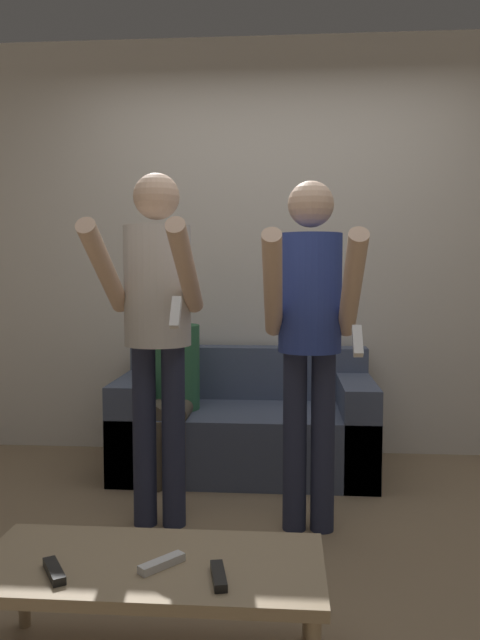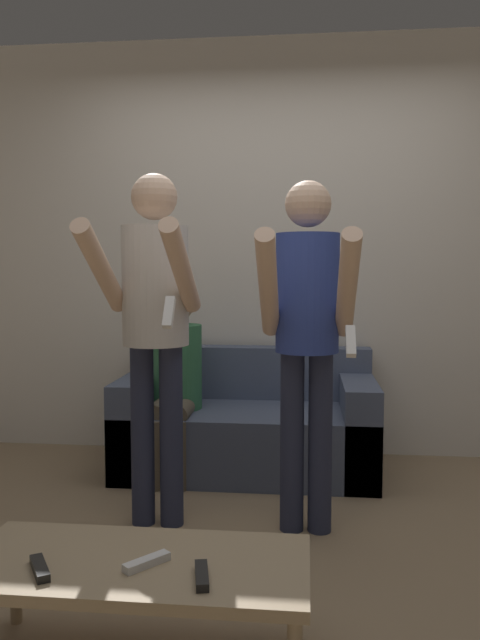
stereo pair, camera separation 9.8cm
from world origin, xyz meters
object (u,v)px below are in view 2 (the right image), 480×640
object	(u,v)px
person_seated	(175,374)
person_standing_right	(307,321)
remote_near	(40,568)
coffee_table	(136,571)
couch	(248,427)
person_standing_left	(154,310)
remote_mid	(202,575)
remote_far	(147,562)

from	to	relation	value
person_seated	person_standing_right	bearing A→B (deg)	-44.32
person_standing_right	remote_near	distance (m)	1.52
person_seated	coffee_table	distance (m)	1.83
coffee_table	couch	bearing A→B (deg)	85.35
person_standing_left	person_standing_right	world-z (taller)	person_standing_left
person_seated	remote_near	distance (m)	1.91
coffee_table	remote_near	distance (m)	0.28
person_seated	remote_near	size ratio (longest dim) A/B	7.67
person_standing_right	coffee_table	distance (m)	1.34
couch	remote_near	size ratio (longest dim) A/B	10.38
person_standing_left	remote_mid	xyz separation A→B (m)	(0.41, -1.14, -0.67)
person_seated	coffee_table	xyz separation A→B (m)	(0.26, -1.79, -0.30)
couch	remote_mid	xyz separation A→B (m)	(0.06, -2.03, 0.10)
coffee_table	person_standing_left	bearing A→B (deg)	100.51
person_standing_right	remote_far	distance (m)	1.33
person_seated	remote_mid	world-z (taller)	person_seated
person_seated	remote_far	distance (m)	1.87
person_standing_right	remote_near	xyz separation A→B (m)	(-0.76, -1.15, -0.63)
person_standing_right	coffee_table	size ratio (longest dim) A/B	1.54
person_standing_right	remote_far	size ratio (longest dim) A/B	11.79
coffee_table	remote_far	distance (m)	0.07
couch	person_seated	bearing A→B (deg)	-161.25
person_standing_right	remote_far	xyz separation A→B (m)	(-0.47, -1.08, -0.63)
person_standing_left	remote_far	size ratio (longest dim) A/B	12.11
couch	person_standing_left	world-z (taller)	person_standing_left
person_standing_left	remote_mid	distance (m)	1.39
remote_near	person_standing_left	bearing A→B (deg)	86.98
couch	person_standing_left	bearing A→B (deg)	-111.55
coffee_table	remote_far	size ratio (longest dim) A/B	7.64
remote_near	couch	bearing A→B (deg)	78.59
person_standing_left	couch	bearing A→B (deg)	68.45
couch	person_standing_left	xyz separation A→B (m)	(-0.35, -0.89, 0.77)
person_standing_left	remote_far	bearing A→B (deg)	-77.66
person_seated	remote_near	bearing A→B (deg)	-89.86
person_standing_left	person_seated	distance (m)	0.86
remote_mid	remote_near	bearing A→B (deg)	-179.11
remote_near	remote_mid	size ratio (longest dim) A/B	0.95
person_standing_right	remote_mid	distance (m)	1.34
remote_near	remote_far	xyz separation A→B (m)	(0.30, 0.07, 0.00)
couch	person_seated	distance (m)	0.56
person_standing_left	remote_near	xyz separation A→B (m)	(-0.06, -1.15, -0.67)
person_standing_left	remote_mid	bearing A→B (deg)	-70.22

